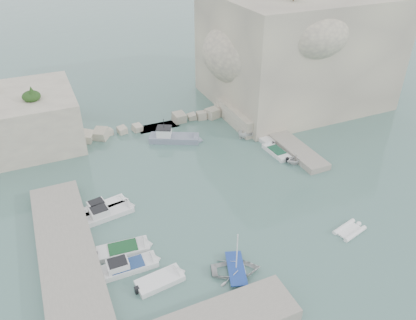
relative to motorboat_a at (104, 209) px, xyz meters
name	(u,v)px	position (x,y,z in m)	size (l,w,h in m)	color
ground	(231,210)	(12.42, -5.84, 0.00)	(400.00, 400.00, 0.00)	slate
cliff_east	(296,49)	(35.42, 17.16, 8.50)	(26.00, 22.00, 17.00)	beige
cliff_terrace	(254,113)	(25.42, 12.16, 1.25)	(8.00, 10.00, 2.50)	beige
outcrop_west	(15,120)	(-7.58, 19.16, 3.50)	(16.00, 14.00, 7.00)	beige
quay_west	(69,260)	(-4.58, -6.84, 0.55)	(5.00, 24.00, 1.10)	#9E9689
ledge_east	(285,141)	(25.92, 4.16, 0.40)	(3.00, 16.00, 0.80)	#9E9689
breakwater	(158,122)	(11.42, 16.16, 0.70)	(28.00, 3.00, 1.40)	beige
motorboat_a	(104,209)	(0.00, 0.00, 0.00)	(5.41, 1.61, 1.40)	white
motorboat_b	(108,215)	(0.11, -1.29, 0.00)	(5.91, 1.93, 1.40)	silver
motorboat_c	(124,251)	(0.33, -7.18, 0.00)	(5.33, 1.94, 0.70)	silver
motorboat_d	(128,269)	(0.14, -9.54, 0.00)	(5.94, 1.77, 1.40)	silver
motorboat_e	(160,283)	(2.32, -12.21, 0.00)	(4.52, 1.85, 0.70)	white
rowboat	(236,272)	(8.94, -13.81, 0.00)	(3.20, 4.48, 0.93)	silver
inflatable_dinghy	(349,232)	(21.86, -13.73, 0.00)	(3.49, 1.69, 0.44)	white
tender_east_a	(296,163)	(24.37, -0.71, 0.00)	(2.55, 2.95, 1.56)	white
tender_east_b	(276,154)	(23.31, 2.29, 0.00)	(4.97, 1.69, 0.70)	silver
tender_east_c	(262,139)	(23.60, 6.58, 0.00)	(5.09, 1.64, 0.70)	silver
tender_east_d	(250,137)	(22.40, 7.82, 0.00)	(1.47, 3.91, 1.51)	white
work_boat	(174,141)	(12.11, 11.05, 0.00)	(7.49, 2.21, 2.20)	slate
rowboat_mast	(237,251)	(8.94, -13.81, 2.56)	(0.10, 0.10, 4.20)	white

